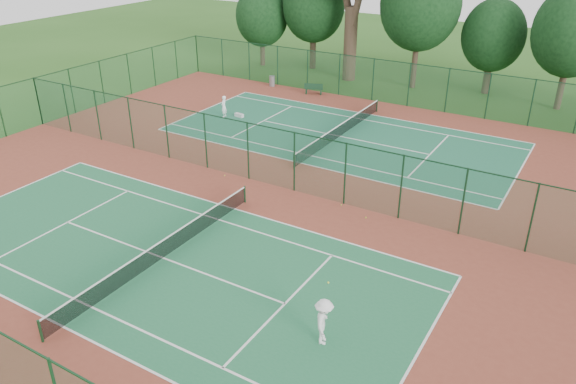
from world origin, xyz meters
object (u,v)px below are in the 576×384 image
(player_near, at_px, (324,322))
(trash_bin, at_px, (272,81))
(player_far, at_px, (224,106))
(kit_bag, at_px, (239,115))
(bench, at_px, (314,89))

(player_near, relative_size, trash_bin, 1.98)
(player_far, distance_m, kit_bag, 1.33)
(player_far, height_order, kit_bag, player_far)
(kit_bag, bearing_deg, player_far, -142.10)
(player_near, relative_size, player_far, 1.11)
(trash_bin, distance_m, kit_bag, 8.90)
(player_far, bearing_deg, player_near, 31.65)
(player_near, height_order, trash_bin, player_near)
(player_near, xyz_separation_m, trash_bin, (-19.68, 27.52, -0.47))
(kit_bag, bearing_deg, bench, 83.22)
(trash_bin, bearing_deg, kit_bag, -73.98)
(bench, bearing_deg, kit_bag, -124.42)
(trash_bin, bearing_deg, player_near, -54.43)
(player_far, relative_size, trash_bin, 1.78)
(trash_bin, height_order, kit_bag, trash_bin)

